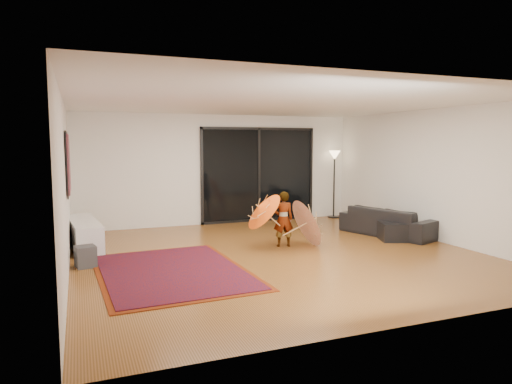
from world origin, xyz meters
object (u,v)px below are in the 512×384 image
sofa (388,221)px  ottoman (396,231)px  media_console (84,233)px  child (283,219)px

sofa → ottoman: size_ratio=3.18×
media_console → child: (3.60, -1.34, 0.27)m
sofa → media_console: bearing=60.7°
media_console → sofa: 6.31m
sofa → ottoman: sofa is taller
sofa → child: child is taller
media_console → child: size_ratio=1.77×
media_console → child: 3.85m
media_console → ottoman: (6.03, -1.66, -0.08)m
media_console → sofa: sofa is taller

